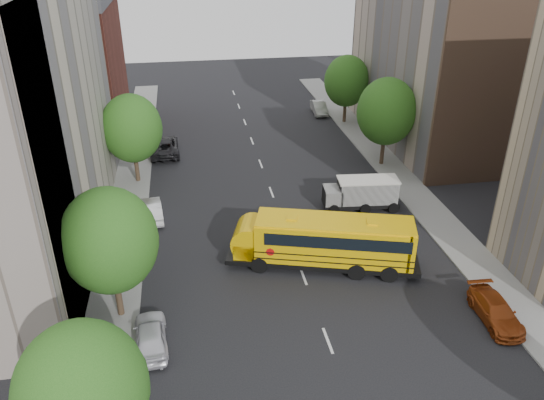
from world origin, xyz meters
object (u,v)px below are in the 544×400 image
object	(u,v)px
safari_truck	(362,193)
parked_car_1	(152,210)
parked_car_5	(319,108)
street_tree_5	(347,81)
street_tree_2	(132,128)
street_tree_1	(109,241)
street_tree_0	(83,391)
street_tree_4	(386,112)
parked_car_0	(151,335)
parked_car_3	(496,311)
parked_car_2	(164,146)
school_bus	(321,240)

from	to	relation	value
safari_truck	parked_car_1	bearing A→B (deg)	-178.20
parked_car_5	street_tree_5	bearing A→B (deg)	-58.19
street_tree_2	safari_truck	bearing A→B (deg)	-24.33
street_tree_1	street_tree_2	xyz separation A→B (m)	(0.00, 18.00, -0.12)
street_tree_0	street_tree_4	distance (m)	35.61
parked_car_0	street_tree_1	bearing A→B (deg)	-61.45
safari_truck	parked_car_3	distance (m)	14.44
street_tree_0	parked_car_1	bearing A→B (deg)	86.22
street_tree_1	safari_truck	bearing A→B (deg)	30.16
parked_car_1	parked_car_3	xyz separation A→B (m)	(19.20, -15.11, -0.05)
street_tree_4	parked_car_2	world-z (taller)	street_tree_4
safari_truck	parked_car_3	xyz separation A→B (m)	(3.18, -14.07, -0.67)
parked_car_0	parked_car_5	bearing A→B (deg)	-120.28
school_bus	safari_truck	xyz separation A→B (m)	(5.09, 7.15, -0.62)
street_tree_4	street_tree_0	bearing A→B (deg)	-128.16
school_bus	safari_truck	world-z (taller)	school_bus
street_tree_5	parked_car_1	distance (m)	28.20
parked_car_2	safari_truck	bearing A→B (deg)	135.45
parked_car_0	parked_car_3	bearing A→B (deg)	172.87
street_tree_5	parked_car_0	world-z (taller)	street_tree_5
parked_car_2	street_tree_0	bearing A→B (deg)	84.12
school_bus	street_tree_1	bearing A→B (deg)	-149.82
street_tree_1	parked_car_2	size ratio (longest dim) A/B	1.36
street_tree_2	parked_car_5	xyz separation A→B (m)	(20.02, 15.65, -4.13)
school_bus	parked_car_5	distance (m)	31.66
street_tree_5	safari_truck	world-z (taller)	street_tree_5
street_tree_5	street_tree_1	bearing A→B (deg)	-126.25
street_tree_1	safari_truck	size ratio (longest dim) A/B	1.33
street_tree_1	parked_car_0	distance (m)	5.40
street_tree_0	parked_car_1	distance (m)	21.58
parked_car_0	parked_car_2	distance (m)	26.84
school_bus	parked_car_0	distance (m)	12.10
street_tree_2	parked_car_5	distance (m)	25.74
street_tree_5	parked_car_3	xyz separation A→B (m)	(-1.40, -33.94, -4.07)
school_bus	street_tree_4	bearing A→B (deg)	73.88
street_tree_4	safari_truck	world-z (taller)	street_tree_4
parked_car_2	parked_car_1	bearing A→B (deg)	84.26
safari_truck	street_tree_0	bearing A→B (deg)	-125.35
street_tree_2	school_bus	size ratio (longest dim) A/B	0.62
street_tree_0	parked_car_3	xyz separation A→B (m)	(20.60, 6.06, -4.01)
street_tree_0	street_tree_4	world-z (taller)	street_tree_4
street_tree_0	street_tree_2	distance (m)	28.00
street_tree_1	parked_car_0	xyz separation A→B (m)	(1.78, -2.82, -4.25)
street_tree_1	parked_car_2	world-z (taller)	street_tree_1
street_tree_0	street_tree_5	xyz separation A→B (m)	(22.00, 40.00, 0.06)
street_tree_2	street_tree_4	world-z (taller)	street_tree_4
parked_car_2	parked_car_3	world-z (taller)	parked_car_2
parked_car_0	parked_car_1	xyz separation A→B (m)	(-0.38, 13.99, -0.02)
street_tree_0	parked_car_0	bearing A→B (deg)	76.06
parked_car_0	parked_car_1	world-z (taller)	parked_car_0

